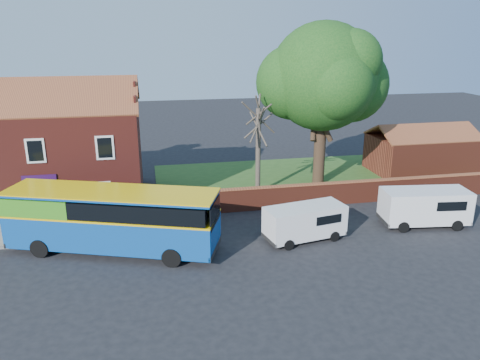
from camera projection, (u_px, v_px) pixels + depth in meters
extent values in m
plane|color=black|center=(163.00, 269.00, 23.51)|extent=(120.00, 120.00, 0.00)
cube|color=gray|center=(39.00, 233.00, 27.56)|extent=(18.00, 3.50, 0.12)
cube|color=slate|center=(33.00, 245.00, 25.93)|extent=(18.00, 0.15, 0.14)
cube|color=#426B28|center=(318.00, 177.00, 38.05)|extent=(26.00, 12.00, 0.04)
cube|color=maroon|center=(51.00, 156.00, 31.96)|extent=(12.00, 8.00, 6.50)
cube|color=brown|center=(36.00, 97.00, 28.80)|extent=(12.30, 4.08, 2.16)
cube|color=brown|center=(48.00, 90.00, 32.53)|extent=(12.30, 4.08, 2.16)
cube|color=black|center=(35.00, 151.00, 27.79)|extent=(1.10, 0.06, 1.50)
cube|color=#4C0F19|center=(43.00, 206.00, 28.83)|extent=(0.95, 0.04, 2.10)
cube|color=silver|center=(43.00, 205.00, 28.84)|extent=(1.20, 0.06, 2.30)
cube|color=#2E0E40|center=(39.00, 180.00, 28.31)|extent=(2.00, 0.06, 0.60)
cube|color=maroon|center=(349.00, 193.00, 32.22)|extent=(22.00, 0.30, 1.50)
cube|color=brown|center=(350.00, 182.00, 31.98)|extent=(22.00, 0.38, 0.10)
cube|color=maroon|center=(421.00, 154.00, 39.26)|extent=(8.00, 5.00, 3.00)
cube|color=brown|center=(432.00, 133.00, 37.47)|extent=(8.20, 2.56, 1.24)
cube|color=brown|center=(415.00, 127.00, 39.80)|extent=(8.20, 2.56, 1.24)
cube|color=#0E499C|center=(114.00, 229.00, 25.08)|extent=(11.49, 6.40, 1.78)
cube|color=#E4B60C|center=(112.00, 213.00, 24.81)|extent=(11.51, 6.43, 0.10)
cube|color=black|center=(111.00, 204.00, 24.65)|extent=(11.07, 6.27, 0.89)
cube|color=#3E921F|center=(46.00, 200.00, 25.17)|extent=(4.54, 3.96, 0.95)
cube|color=#0E499C|center=(110.00, 193.00, 24.46)|extent=(11.49, 6.40, 0.14)
cube|color=#E4B60C|center=(110.00, 192.00, 24.44)|extent=(11.54, 6.46, 0.06)
cylinder|color=black|center=(40.00, 248.00, 24.58)|extent=(1.04, 0.60, 1.01)
cylinder|color=black|center=(65.00, 228.00, 27.06)|extent=(1.04, 0.60, 1.01)
cylinder|color=black|center=(172.00, 258.00, 23.57)|extent=(1.04, 0.60, 1.01)
cylinder|color=black|center=(185.00, 236.00, 26.06)|extent=(1.04, 0.60, 1.01)
cube|color=white|center=(305.00, 221.00, 26.47)|extent=(4.82, 2.66, 1.73)
cube|color=black|center=(336.00, 211.00, 27.13)|extent=(0.38, 1.53, 0.68)
cube|color=black|center=(337.00, 227.00, 27.51)|extent=(0.45, 1.81, 0.22)
cylinder|color=black|center=(289.00, 245.00, 25.45)|extent=(0.63, 0.33, 0.60)
cylinder|color=black|center=(275.00, 233.00, 26.95)|extent=(0.63, 0.33, 0.60)
cylinder|color=black|center=(334.00, 236.00, 26.50)|extent=(0.63, 0.33, 0.60)
cylinder|color=black|center=(318.00, 225.00, 28.00)|extent=(0.63, 0.33, 0.60)
cube|color=white|center=(425.00, 206.00, 28.39)|extent=(5.35, 2.67, 1.95)
cube|color=black|center=(462.00, 200.00, 28.46)|extent=(0.29, 1.74, 0.77)
cube|color=black|center=(463.00, 218.00, 28.84)|extent=(0.35, 2.05, 0.25)
cylinder|color=black|center=(403.00, 227.00, 27.65)|extent=(0.70, 0.30, 0.68)
cylinder|color=black|center=(391.00, 215.00, 29.49)|extent=(0.70, 0.30, 0.68)
cylinder|color=black|center=(457.00, 225.00, 27.88)|extent=(0.70, 0.30, 0.68)
cylinder|color=black|center=(441.00, 213.00, 29.72)|extent=(0.70, 0.30, 0.68)
cylinder|color=black|center=(319.00, 153.00, 35.74)|extent=(0.88, 0.88, 5.04)
sphere|color=#33631E|center=(324.00, 77.00, 34.00)|extent=(7.89, 7.89, 7.89)
sphere|color=#33631E|center=(350.00, 84.00, 35.04)|extent=(5.70, 5.70, 5.70)
sphere|color=#33631E|center=(293.00, 82.00, 34.37)|extent=(5.48, 5.48, 5.48)
cylinder|color=#4C4238|center=(258.00, 152.00, 33.41)|extent=(0.36, 0.36, 6.28)
cylinder|color=#4C4238|center=(258.00, 121.00, 32.73)|extent=(0.37, 3.06, 2.47)
cylinder|color=#4C4238|center=(258.00, 124.00, 32.80)|extent=(1.60, 2.26, 2.26)
cylinder|color=#4C4238|center=(259.00, 118.00, 32.66)|extent=(2.57, 1.18, 2.50)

